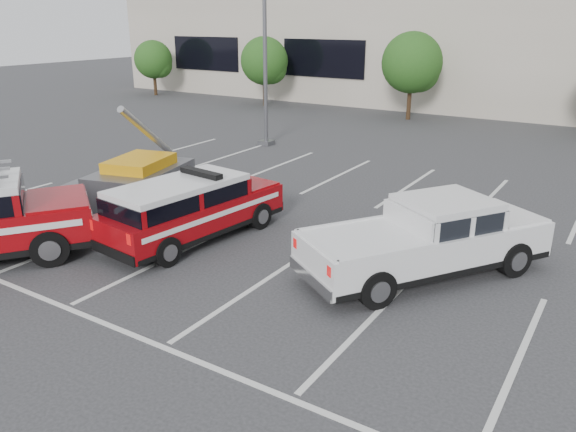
% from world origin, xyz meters
% --- Properties ---
extents(ground, '(120.00, 120.00, 0.00)m').
position_xyz_m(ground, '(0.00, 0.00, 0.00)').
color(ground, '#2D2D2F').
rests_on(ground, ground).
extents(stall_markings, '(23.00, 15.00, 0.01)m').
position_xyz_m(stall_markings, '(0.00, 4.50, 0.01)').
color(stall_markings, silver).
rests_on(stall_markings, ground).
extents(convention_building, '(60.00, 16.99, 13.20)m').
position_xyz_m(convention_building, '(0.18, 31.86, 4.72)').
color(convention_building, beige).
rests_on(convention_building, ground).
extents(tree_far_left, '(2.77, 2.77, 3.99)m').
position_xyz_m(tree_far_left, '(-24.91, 22.05, 2.50)').
color(tree_far_left, '#3F2B19').
rests_on(tree_far_left, ground).
extents(tree_left, '(3.07, 3.07, 4.42)m').
position_xyz_m(tree_left, '(-14.91, 22.05, 2.77)').
color(tree_left, '#3F2B19').
rests_on(tree_left, ground).
extents(tree_mid_left, '(3.37, 3.37, 4.85)m').
position_xyz_m(tree_mid_left, '(-4.91, 22.05, 3.04)').
color(tree_mid_left, '#3F2B19').
rests_on(tree_mid_left, ground).
extents(light_pole_left, '(0.90, 0.60, 10.24)m').
position_xyz_m(light_pole_left, '(-8.00, 12.00, 5.19)').
color(light_pole_left, '#59595E').
rests_on(light_pole_left, ground).
extents(fire_chief_suv, '(2.44, 5.24, 1.78)m').
position_xyz_m(fire_chief_suv, '(-3.05, 1.36, 0.73)').
color(fire_chief_suv, maroon).
rests_on(fire_chief_suv, ground).
extents(white_pickup, '(4.76, 5.80, 1.74)m').
position_xyz_m(white_pickup, '(2.86, 2.58, 0.69)').
color(white_pickup, silver).
rests_on(white_pickup, ground).
extents(utility_rig, '(3.21, 4.05, 3.09)m').
position_xyz_m(utility_rig, '(-6.79, 3.00, 0.62)').
color(utility_rig, '#59595E').
rests_on(utility_rig, ground).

